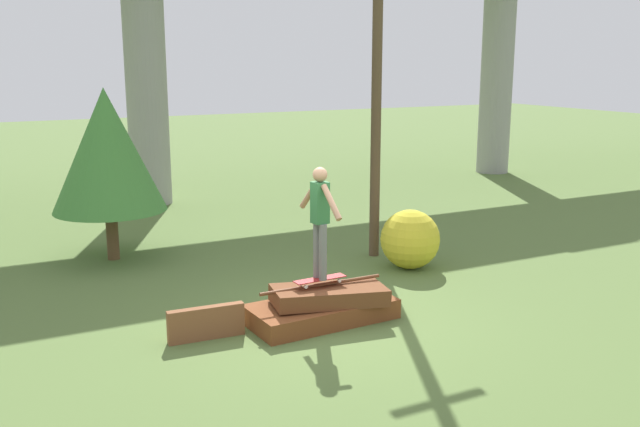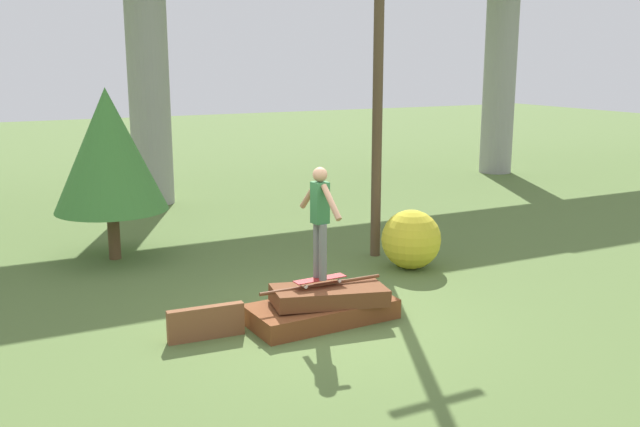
% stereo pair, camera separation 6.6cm
% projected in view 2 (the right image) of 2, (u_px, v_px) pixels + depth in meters
% --- Properties ---
extents(ground_plane, '(80.00, 80.00, 0.00)m').
position_uv_depth(ground_plane, '(322.00, 321.00, 10.92)').
color(ground_plane, '#567038').
extents(scrap_pile, '(2.29, 1.18, 0.60)m').
position_uv_depth(scrap_pile, '(324.00, 306.00, 10.86)').
color(scrap_pile, brown).
rests_on(scrap_pile, ground_plane).
extents(scrap_plank_loose, '(1.11, 0.20, 0.48)m').
position_uv_depth(scrap_plank_loose, '(206.00, 323.00, 10.18)').
color(scrap_plank_loose, brown).
rests_on(scrap_plank_loose, ground_plane).
extents(skateboard, '(0.85, 0.24, 0.09)m').
position_uv_depth(skateboard, '(320.00, 279.00, 10.73)').
color(skateboard, maroon).
rests_on(skateboard, scrap_pile).
extents(skater, '(0.23, 1.14, 1.69)m').
position_uv_depth(skater, '(320.00, 215.00, 10.52)').
color(skater, slate).
rests_on(skater, skateboard).
extents(utility_pole, '(1.30, 0.20, 6.93)m').
position_uv_depth(utility_pole, '(378.00, 77.00, 13.78)').
color(utility_pole, brown).
rests_on(utility_pole, ground_plane).
extents(tree_behind_left, '(2.20, 2.20, 3.40)m').
position_uv_depth(tree_behind_left, '(109.00, 150.00, 13.85)').
color(tree_behind_left, brown).
rests_on(tree_behind_left, ground_plane).
extents(bush_yellow_flowering, '(1.14, 1.14, 1.14)m').
position_uv_depth(bush_yellow_flowering, '(411.00, 239.00, 13.54)').
color(bush_yellow_flowering, gold).
rests_on(bush_yellow_flowering, ground_plane).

